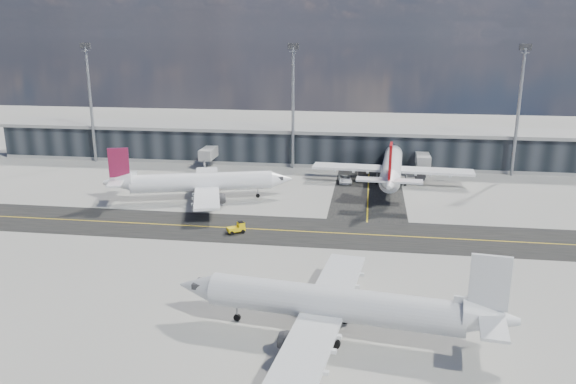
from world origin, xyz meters
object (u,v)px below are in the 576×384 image
airliner_af (199,182)px  baggage_tug (238,228)px  airliner_redtail (392,167)px  airliner_near (338,305)px  service_van (345,179)px

airliner_af → baggage_tug: (11.54, -17.15, -2.63)m
airliner_af → baggage_tug: airliner_af is taller
airliner_redtail → airliner_near: (-7.56, -63.70, -0.39)m
airliner_redtail → service_van: 10.25m
baggage_tug → service_van: baggage_tug is taller
airliner_redtail → baggage_tug: bearing=-123.1°
airliner_near → baggage_tug: bearing=38.3°
baggage_tug → airliner_near: bearing=-0.8°
baggage_tug → service_van: bearing=123.6°
airliner_near → service_van: (-2.21, 63.75, -2.74)m
service_van → baggage_tug: bearing=-120.4°
airliner_redtail → baggage_tug: (-25.38, -34.19, -3.04)m
airliner_af → airliner_redtail: bearing=98.6°
airliner_af → service_van: airliner_af is taller
airliner_redtail → baggage_tug: airliner_redtail is taller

